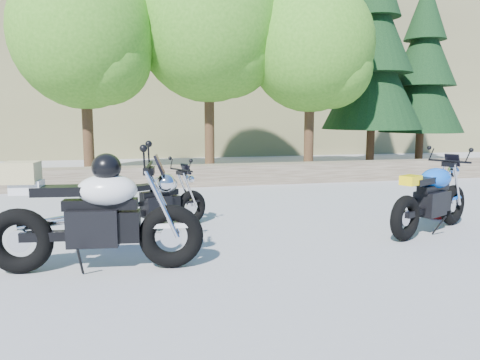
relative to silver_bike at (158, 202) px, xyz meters
name	(u,v)px	position (x,y,z in m)	size (l,w,h in m)	color
ground	(242,248)	(1.01, -1.16, -0.43)	(90.00, 90.00, 0.00)	gray
stone_wall	(191,176)	(1.01, 4.34, -0.18)	(22.00, 0.55, 0.50)	brown
hillside	(194,32)	(4.01, 26.84, 7.07)	(80.00, 30.00, 15.00)	brown
tree_decid_left	(88,39)	(-1.38, 5.97, 3.20)	(3.67, 3.67, 5.62)	#382314
tree_decid_mid	(213,30)	(1.92, 6.37, 3.60)	(4.08, 4.08, 6.24)	#382314
tree_decid_right	(315,51)	(4.72, 5.77, 3.06)	(3.54, 3.54, 5.41)	#382314
conifer_near	(374,52)	(7.21, 7.04, 3.25)	(3.17, 3.17, 7.06)	#382314
conifer_far	(423,69)	(9.41, 7.64, 2.83)	(2.82, 2.82, 6.27)	#382314
silver_bike	(158,202)	(0.00, 0.00, 0.00)	(1.61, 0.99, 0.89)	black
white_bike	(95,214)	(-0.76, -1.66, 0.21)	(2.36, 0.75, 1.30)	black
blue_bike	(432,198)	(3.91, -0.96, 0.07)	(1.88, 1.12, 1.03)	black
backpack	(436,208)	(4.57, -0.15, -0.27)	(0.30, 0.28, 0.34)	black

